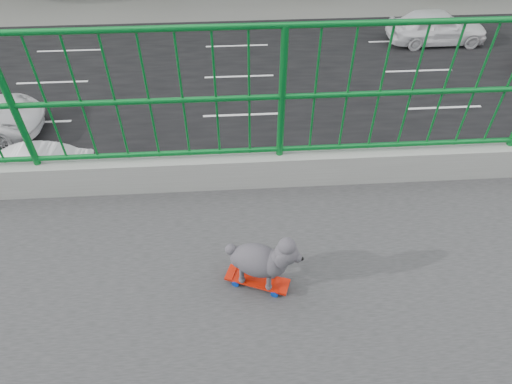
{
  "coord_description": "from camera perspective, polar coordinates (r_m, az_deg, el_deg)",
  "views": [
    {
      "loc": [
        1.52,
        -0.39,
        9.63
      ],
      "look_at": [
        -1.24,
        -0.21,
        7.02
      ],
      "focal_mm": 31.12,
      "sensor_mm": 36.0,
      "label": 1
    }
  ],
  "objects": [
    {
      "name": "car_0",
      "position": [
        12.55,
        -24.31,
        -6.94
      ],
      "size": [
        1.73,
        4.31,
        1.47
      ],
      "primitive_type": "imported",
      "color": "black",
      "rests_on": "ground"
    },
    {
      "name": "car_4",
      "position": [
        24.33,
        22.29,
        19.06
      ],
      "size": [
        1.86,
        4.62,
        1.57
      ],
      "primitive_type": "imported",
      "rotation": [
        0.0,
        0.0,
        3.14
      ],
      "color": "white",
      "rests_on": "ground"
    },
    {
      "name": "road",
      "position": [
        17.42,
        -1.82,
        9.85
      ],
      "size": [
        18.0,
        90.0,
        0.02
      ],
      "primitive_type": "cube",
      "color": "black",
      "rests_on": "ground"
    },
    {
      "name": "skateboard",
      "position": [
        3.17,
        0.18,
        -11.3
      ],
      "size": [
        0.28,
        0.46,
        0.06
      ],
      "rotation": [
        0.0,
        0.0,
        -0.37
      ],
      "color": "red",
      "rests_on": "footbridge"
    },
    {
      "name": "car_1",
      "position": [
        15.4,
        -27.85,
        2.11
      ],
      "size": [
        1.47,
        4.21,
        1.39
      ],
      "primitive_type": "imported",
      "color": "white",
      "rests_on": "ground"
    },
    {
      "name": "poodle",
      "position": [
        2.96,
        0.72,
        -8.63
      ],
      "size": [
        0.33,
        0.5,
        0.44
      ],
      "rotation": [
        0.0,
        0.0,
        -0.37
      ],
      "color": "#343036",
      "rests_on": "skateboard"
    },
    {
      "name": "railing",
      "position": [
        2.88,
        5.91,
        -14.03
      ],
      "size": [
        3.0,
        24.0,
        1.42
      ],
      "color": "gray",
      "rests_on": "footbridge"
    }
  ]
}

